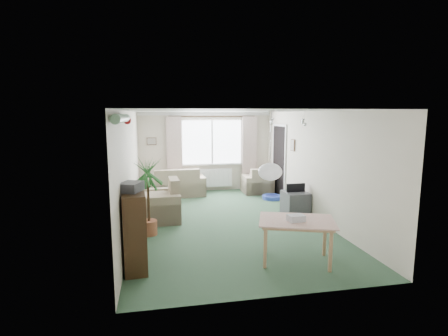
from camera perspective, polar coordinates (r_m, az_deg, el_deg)
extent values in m
plane|color=#2C4A33|center=(7.75, 0.43, -8.76)|extent=(6.50, 6.50, 0.00)
cube|color=white|center=(10.64, -1.97, 4.26)|extent=(1.80, 0.03, 1.30)
cube|color=black|center=(10.53, -1.92, 8.41)|extent=(2.60, 0.03, 0.03)
cube|color=beige|center=(10.44, -8.13, 2.83)|extent=(0.45, 0.08, 2.00)
cube|color=beige|center=(10.80, 4.16, 3.09)|extent=(0.45, 0.08, 2.00)
cube|color=white|center=(10.74, -1.91, -1.61)|extent=(1.20, 0.10, 0.55)
cube|color=black|center=(10.15, 8.99, 1.10)|extent=(0.03, 0.95, 2.00)
sphere|color=white|center=(5.29, 7.54, -0.62)|extent=(0.36, 0.36, 0.36)
cylinder|color=#196626|center=(4.97, -16.37, 7.77)|extent=(1.60, 1.60, 0.12)
sphere|color=silver|center=(8.60, 7.83, 7.92)|extent=(0.20, 0.20, 0.20)
sphere|color=silver|center=(7.59, 12.94, 7.68)|extent=(0.20, 0.20, 0.20)
cube|color=brown|center=(10.51, -11.74, 4.30)|extent=(0.28, 0.03, 0.22)
cube|color=brown|center=(9.16, 11.18, 3.68)|extent=(0.03, 0.24, 0.30)
cube|color=beige|center=(10.19, -7.81, -2.24)|extent=(1.65, 0.93, 0.81)
cube|color=#B6B08A|center=(10.53, 5.42, -1.97)|extent=(0.87, 0.82, 0.76)
cube|color=beige|center=(7.90, -10.97, -5.11)|extent=(1.03, 1.08, 0.93)
cube|color=black|center=(10.22, -5.76, -3.47)|extent=(0.82, 0.50, 0.35)
cube|color=#503529|center=(10.21, -5.70, -2.01)|extent=(0.12, 0.03, 0.16)
cube|color=black|center=(5.63, -14.44, -9.51)|extent=(0.41, 1.00, 1.20)
cube|color=#37363B|center=(5.38, -14.94, -3.00)|extent=(0.39, 0.43, 0.14)
cylinder|color=#1D552C|center=(6.90, -12.26, -4.56)|extent=(0.81, 0.81, 1.54)
cube|color=#988652|center=(5.79, 11.70, -11.65)|extent=(1.24, 1.02, 0.67)
cube|color=silver|center=(5.60, 11.67, -8.10)|extent=(0.27, 0.20, 0.12)
cube|color=#313034|center=(8.41, 11.55, -5.64)|extent=(0.55, 0.60, 0.54)
cylinder|color=navy|center=(9.83, 7.83, -4.74)|extent=(0.62, 0.62, 0.11)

